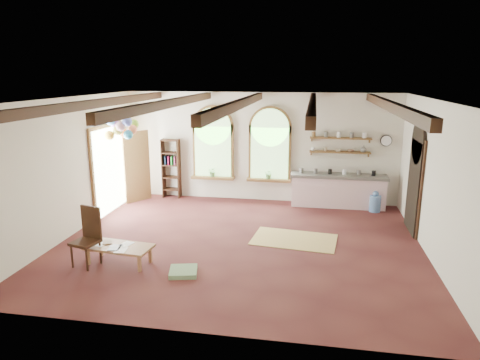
% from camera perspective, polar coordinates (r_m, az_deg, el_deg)
% --- Properties ---
extents(floor, '(8.00, 8.00, 0.00)m').
position_cam_1_polar(floor, '(9.75, -0.05, -8.40)').
color(floor, '#5C2926').
rests_on(floor, ground).
extents(ceiling_beams, '(6.20, 6.80, 0.18)m').
position_cam_1_polar(ceiling_beams, '(9.03, -0.05, 10.11)').
color(ceiling_beams, '#351A10').
rests_on(ceiling_beams, ceiling).
extents(window_left, '(1.30, 0.28, 2.20)m').
position_cam_1_polar(window_left, '(12.82, -3.62, 4.63)').
color(window_left, brown).
rests_on(window_left, floor).
extents(window_right, '(1.30, 0.28, 2.20)m').
position_cam_1_polar(window_right, '(12.54, 3.99, 4.41)').
color(window_right, brown).
rests_on(window_right, floor).
extents(left_doorway, '(0.10, 1.90, 2.50)m').
position_cam_1_polar(left_doorway, '(12.28, -17.03, 1.33)').
color(left_doorway, brown).
rests_on(left_doorway, floor).
extents(right_doorway, '(0.10, 1.30, 2.40)m').
position_cam_1_polar(right_doorway, '(10.97, 22.17, -0.84)').
color(right_doorway, black).
rests_on(right_doorway, floor).
extents(kitchen_counter, '(2.68, 0.62, 0.94)m').
position_cam_1_polar(kitchen_counter, '(12.53, 12.93, -1.34)').
color(kitchen_counter, white).
rests_on(kitchen_counter, floor).
extents(wall_shelf_lower, '(1.70, 0.24, 0.04)m').
position_cam_1_polar(wall_shelf_lower, '(12.47, 13.15, 3.64)').
color(wall_shelf_lower, brown).
rests_on(wall_shelf_lower, wall_back).
extents(wall_shelf_upper, '(1.70, 0.24, 0.04)m').
position_cam_1_polar(wall_shelf_upper, '(12.41, 13.26, 5.46)').
color(wall_shelf_upper, brown).
rests_on(wall_shelf_upper, wall_back).
extents(wall_clock, '(0.32, 0.04, 0.32)m').
position_cam_1_polar(wall_clock, '(12.62, 18.91, 4.99)').
color(wall_clock, black).
rests_on(wall_clock, wall_back).
extents(bookshelf, '(0.53, 0.32, 1.80)m').
position_cam_1_polar(bookshelf, '(13.22, -9.17, 1.53)').
color(bookshelf, '#351A10').
rests_on(bookshelf, floor).
extents(coffee_table, '(1.39, 0.75, 0.38)m').
position_cam_1_polar(coffee_table, '(8.97, -15.86, -8.69)').
color(coffee_table, '#A36F4A').
rests_on(coffee_table, floor).
extents(side_chair, '(0.57, 0.57, 1.18)m').
position_cam_1_polar(side_chair, '(9.09, -19.74, -8.65)').
color(side_chair, '#351A10').
rests_on(side_chair, floor).
extents(floor_mat, '(2.01, 1.38, 0.02)m').
position_cam_1_polar(floor_mat, '(10.00, 7.23, -7.87)').
color(floor_mat, tan).
rests_on(floor_mat, floor).
extents(floor_cushion, '(0.62, 0.62, 0.09)m').
position_cam_1_polar(floor_cushion, '(8.41, -7.57, -12.01)').
color(floor_cushion, '#688B60').
rests_on(floor_cushion, floor).
extents(water_jug_a, '(0.27, 0.27, 0.51)m').
position_cam_1_polar(water_jug_a, '(12.67, 16.48, -2.59)').
color(water_jug_a, '#557FB7').
rests_on(water_jug_a, floor).
extents(water_jug_b, '(0.31, 0.31, 0.59)m').
position_cam_1_polar(water_jug_b, '(12.38, 17.57, -2.90)').
color(water_jug_b, '#557FB7').
rests_on(water_jug_b, floor).
extents(balloon_cluster, '(0.78, 0.78, 1.15)m').
position_cam_1_polar(balloon_cluster, '(11.65, -15.48, 6.78)').
color(balloon_cluster, white).
rests_on(balloon_cluster, floor).
extents(table_book, '(0.26, 0.31, 0.02)m').
position_cam_1_polar(table_book, '(9.18, -17.82, -7.93)').
color(table_book, olive).
rests_on(table_book, coffee_table).
extents(tablet, '(0.25, 0.31, 0.01)m').
position_cam_1_polar(tablet, '(8.87, -16.49, -8.66)').
color(tablet, black).
rests_on(tablet, coffee_table).
extents(potted_plant_left, '(0.27, 0.23, 0.30)m').
position_cam_1_polar(potted_plant_left, '(12.87, -3.67, 1.12)').
color(potted_plant_left, '#598C4C').
rests_on(potted_plant_left, window_left).
extents(potted_plant_right, '(0.27, 0.23, 0.30)m').
position_cam_1_polar(potted_plant_right, '(12.59, 3.88, 0.82)').
color(potted_plant_right, '#598C4C').
rests_on(potted_plant_right, window_right).
extents(shelf_cup_a, '(0.12, 0.10, 0.10)m').
position_cam_1_polar(shelf_cup_a, '(12.44, 9.72, 4.10)').
color(shelf_cup_a, white).
rests_on(shelf_cup_a, wall_shelf_lower).
extents(shelf_cup_b, '(0.10, 0.10, 0.09)m').
position_cam_1_polar(shelf_cup_b, '(12.44, 11.33, 4.03)').
color(shelf_cup_b, beige).
rests_on(shelf_cup_b, wall_shelf_lower).
extents(shelf_bowl_a, '(0.22, 0.22, 0.05)m').
position_cam_1_polar(shelf_bowl_a, '(12.46, 12.94, 3.86)').
color(shelf_bowl_a, beige).
rests_on(shelf_bowl_a, wall_shelf_lower).
extents(shelf_bowl_b, '(0.20, 0.20, 0.06)m').
position_cam_1_polar(shelf_bowl_b, '(12.48, 14.54, 3.81)').
color(shelf_bowl_b, '#8C664C').
rests_on(shelf_bowl_b, wall_shelf_lower).
extents(shelf_vase, '(0.18, 0.18, 0.19)m').
position_cam_1_polar(shelf_vase, '(12.51, 16.16, 4.02)').
color(shelf_vase, slate).
rests_on(shelf_vase, wall_shelf_lower).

